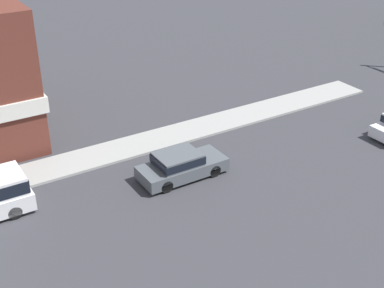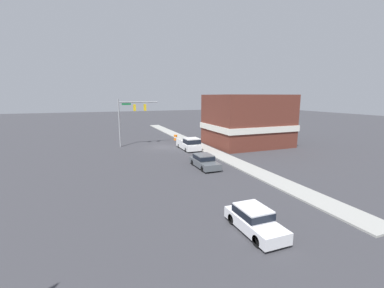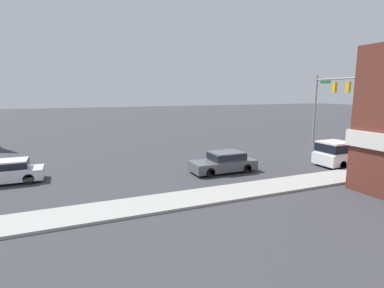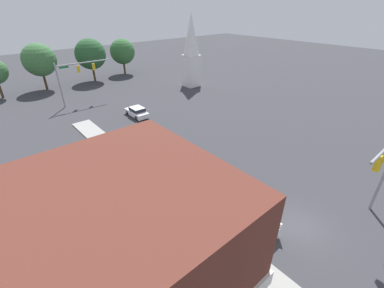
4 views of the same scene
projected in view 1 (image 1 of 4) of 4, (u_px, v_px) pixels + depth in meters
The scene contains 1 object.
car_lead at pixel (181, 165), 27.58m from camera, with size 1.93×4.65×1.45m.
Camera 1 is at (19.20, 0.91, 14.58)m, focal length 50.00 mm.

